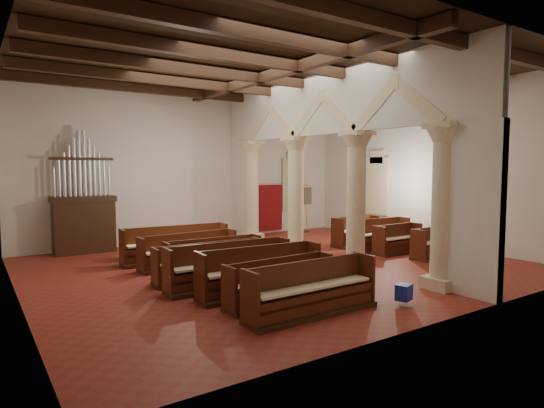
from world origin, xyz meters
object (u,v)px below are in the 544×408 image
Objects in this scene: pipe_organ at (84,214)px; processional_banner at (307,215)px; aisle_pew_0 at (434,248)px; lectern at (106,238)px; nave_pew_0 at (312,297)px.

pipe_organ is 1.95× the size of processional_banner.
aisle_pew_0 is (9.41, -7.49, -1.03)m from pipe_organ.
lectern is at bearing 177.13° from processional_banner.
nave_pew_0 is (-7.28, -9.39, -0.42)m from processional_banner.
pipe_organ is at bearing 103.34° from nave_pew_0.
pipe_organ is at bearing -168.07° from lectern.
lectern is (0.73, -0.01, -0.92)m from pipe_organ.
nave_pew_0 is (2.39, -9.76, -1.01)m from pipe_organ.
processional_banner reaches higher than nave_pew_0.
lectern is 0.36× the size of nave_pew_0.
processional_banner is at bearing 10.39° from lectern.
processional_banner is 0.74× the size of nave_pew_0.
processional_banner is (8.95, -0.36, 0.33)m from lectern.
lectern is at bearing 99.25° from nave_pew_0.
aisle_pew_0 is (7.01, 2.26, -0.02)m from nave_pew_0.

